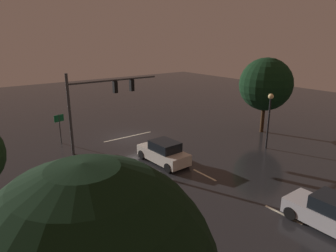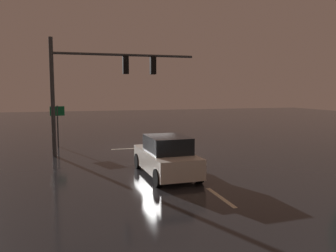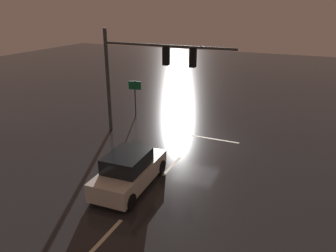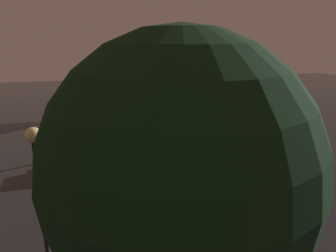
# 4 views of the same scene
# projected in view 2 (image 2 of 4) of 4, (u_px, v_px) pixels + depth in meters

# --- Properties ---
(ground_plane) EXTENTS (80.00, 80.00, 0.00)m
(ground_plane) POSITION_uv_depth(u_px,v_px,m) (152.00, 148.00, 20.95)
(ground_plane) COLOR #232326
(traffic_signal_assembly) EXTENTS (8.11, 0.47, 6.44)m
(traffic_signal_assembly) POSITION_uv_depth(u_px,v_px,m) (101.00, 76.00, 18.79)
(traffic_signal_assembly) COLOR #383A3D
(traffic_signal_assembly) RESTS_ON ground_plane
(lane_dash_far) EXTENTS (0.16, 2.20, 0.01)m
(lane_dash_far) POSITION_uv_depth(u_px,v_px,m) (170.00, 161.00, 17.13)
(lane_dash_far) COLOR beige
(lane_dash_far) RESTS_ON ground_plane
(lane_dash_mid) EXTENTS (0.16, 2.20, 0.01)m
(lane_dash_mid) POSITION_uv_depth(u_px,v_px,m) (220.00, 197.00, 11.39)
(lane_dash_mid) COLOR beige
(lane_dash_mid) RESTS_ON ground_plane
(stop_bar) EXTENTS (5.00, 0.16, 0.01)m
(stop_bar) POSITION_uv_depth(u_px,v_px,m) (151.00, 148.00, 21.25)
(stop_bar) COLOR beige
(stop_bar) RESTS_ON ground_plane
(car_approaching) EXTENTS (2.06, 4.43, 1.70)m
(car_approaching) POSITION_uv_depth(u_px,v_px,m) (166.00, 157.00, 14.29)
(car_approaching) COLOR silver
(car_approaching) RESTS_ON ground_plane
(route_sign) EXTENTS (0.89, 0.27, 2.65)m
(route_sign) POSITION_uv_depth(u_px,v_px,m) (57.00, 117.00, 21.36)
(route_sign) COLOR #383A3D
(route_sign) RESTS_ON ground_plane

